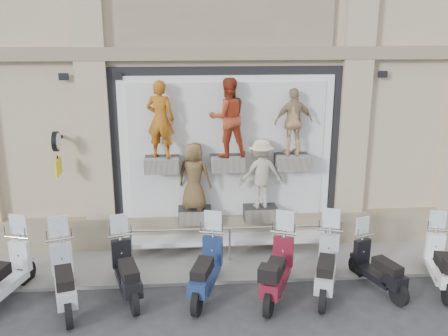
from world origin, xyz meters
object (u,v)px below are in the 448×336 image
Objects in this scene: guard_rail at (230,245)px; scooter_c at (63,268)px; clock_sign_bracket at (57,148)px; scooter_d at (126,262)px; scooter_e at (206,260)px; scooter_i at (442,255)px; scooter_g at (327,257)px; scooter_h at (379,259)px; scooter_b at (2,265)px; scooter_f at (278,260)px.

scooter_c reaches higher than guard_rail.
scooter_d is (1.65, -1.80, -2.00)m from clock_sign_bracket.
scooter_e is 5.03m from scooter_i.
clock_sign_bracket is 0.50× the size of scooter_g.
guard_rail is at bearing 161.35° from scooter_g.
clock_sign_bracket is at bearing 166.36° from scooter_e.
scooter_h is (6.49, 0.17, -0.12)m from scooter_c.
guard_rail is 3.38m from scooter_h.
clock_sign_bracket reaches higher than scooter_e.
scooter_c reaches higher than scooter_g.
scooter_h is at bearing 15.61° from scooter_e.
scooter_g reaches higher than scooter_d.
scooter_d is at bearing 17.00° from scooter_b.
scooter_b reaches higher than scooter_i.
guard_rail is 2.67× the size of scooter_i.
scooter_i is (5.03, -0.03, -0.06)m from scooter_e.
scooter_g is 1.14m from scooter_h.
clock_sign_bracket is at bearing -179.56° from scooter_i.
clock_sign_bracket reaches higher than scooter_d.
scooter_c reaches higher than scooter_h.
scooter_d is at bearing -166.81° from scooter_e.
scooter_i is (9.13, -0.07, -0.06)m from scooter_b.
scooter_f is 1.15× the size of scooter_h.
scooter_e is at bearing 159.26° from scooter_h.
scooter_e is (3.28, -1.89, -1.98)m from clock_sign_bracket.
guard_rail is 4.96× the size of clock_sign_bracket.
scooter_c is 2.84m from scooter_e.
scooter_h is (1.13, 0.04, -0.10)m from scooter_g.
scooter_b is at bearing -161.46° from scooter_g.
scooter_f reaches higher than scooter_b.
scooter_f is at bearing -61.89° from guard_rail.
clock_sign_bracket is 0.49× the size of scooter_c.
scooter_c is at bearing -157.48° from scooter_f.
clock_sign_bracket is at bearing 173.16° from guard_rail.
scooter_g is at bearing -165.28° from scooter_i.
scooter_b is at bearing -167.02° from scooter_i.
scooter_f is 1.01× the size of scooter_g.
scooter_d is at bearing -167.57° from scooter_i.
scooter_c is 1.16× the size of scooter_h.
scooter_g is (6.63, -0.13, -0.00)m from scooter_b.
clock_sign_bracket is at bearing 82.08° from scooter_b.
clock_sign_bracket reaches higher than scooter_g.
clock_sign_bracket reaches higher than guard_rail.
scooter_i reaches higher than guard_rail.
scooter_g is at bearing -18.77° from clock_sign_bracket.
guard_rail is at bearing 8.88° from scooter_c.
scooter_e is at bearing -29.93° from clock_sign_bracket.
scooter_i is at bearing -17.64° from scooter_d.
scooter_i is at bearing -15.10° from scooter_c.
scooter_i is at bearing 15.99° from scooter_e.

